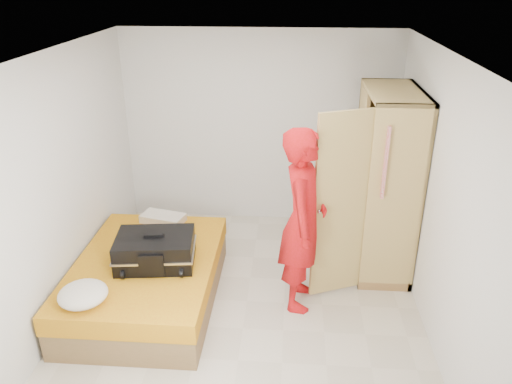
# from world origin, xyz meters

# --- Properties ---
(room) EXTENTS (4.00, 4.02, 2.60)m
(room) POSITION_xyz_m (0.00, 0.00, 1.30)
(room) COLOR beige
(room) RESTS_ON ground
(bed) EXTENTS (1.42, 2.02, 0.50)m
(bed) POSITION_xyz_m (-1.05, -0.04, 0.25)
(bed) COLOR brown
(bed) RESTS_ON ground
(wardrobe) EXTENTS (1.13, 1.41, 2.10)m
(wardrobe) POSITION_xyz_m (1.45, 0.84, 1.00)
(wardrobe) COLOR tan
(wardrobe) RESTS_ON ground
(person) EXTENTS (0.55, 0.76, 1.92)m
(person) POSITION_xyz_m (0.56, 0.07, 0.96)
(person) COLOR red
(person) RESTS_ON ground
(suitcase) EXTENTS (0.85, 0.67, 0.34)m
(suitcase) POSITION_xyz_m (-0.92, -0.10, 0.65)
(suitcase) COLOR black
(suitcase) RESTS_ON bed
(round_cushion) EXTENTS (0.44, 0.44, 0.17)m
(round_cushion) POSITION_xyz_m (-1.41, -0.79, 0.58)
(round_cushion) COLOR beige
(round_cushion) RESTS_ON bed
(pillow) EXTENTS (0.55, 0.38, 0.09)m
(pillow) POSITION_xyz_m (-1.07, 0.81, 0.55)
(pillow) COLOR beige
(pillow) RESTS_ON bed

